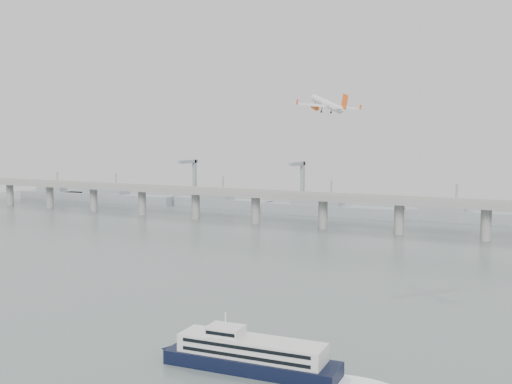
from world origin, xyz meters
The scene contains 5 objects.
ground centered at (0.00, 0.00, 0.00)m, with size 900.00×900.00×0.00m, color #576562.
bridge centered at (-1.15, 200.00, 17.65)m, with size 800.00×22.00×23.90m.
distant_fleet centered at (-155.36, 265.08, 6.22)m, with size 453.00×60.90×40.00m.
ferry centered at (47.12, -33.09, 3.76)m, with size 73.54×17.51×13.87m.
airliner centered at (15.35, 93.90, 73.30)m, with size 29.50×28.03×12.00m.
Camera 1 is at (117.84, -159.39, 56.91)m, focal length 42.00 mm.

